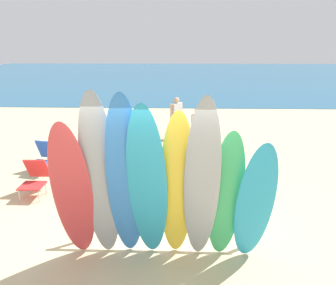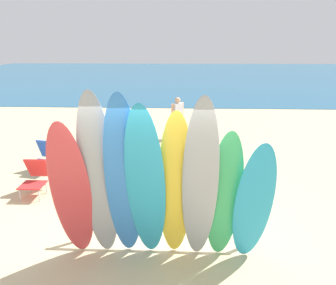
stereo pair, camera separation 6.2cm
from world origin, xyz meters
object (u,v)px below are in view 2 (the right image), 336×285
surfboard_grey_1 (99,181)px  surfboard_blue_2 (124,183)px  surfboard_grey_5 (200,187)px  surfboard_red_0 (72,194)px  beach_chair_blue (44,156)px  beach_chair_red (35,176)px  surfboard_rack (163,218)px  beachgoer_midbeach (177,115)px  surfboard_teal_3 (146,188)px  surfboard_yellow_4 (175,190)px  surfboard_teal_7 (253,205)px  surfboard_green_6 (224,199)px  beachgoer_photographing (198,129)px

surfboard_grey_1 → surfboard_blue_2: 0.37m
surfboard_grey_1 → surfboard_grey_5: (1.44, -0.07, -0.02)m
surfboard_red_0 → beach_chair_blue: surfboard_red_0 is taller
surfboard_grey_1 → beach_chair_red: bearing=128.6°
surfboard_rack → beachgoer_midbeach: (0.16, 6.12, 0.36)m
surfboard_red_0 → surfboard_teal_3: surfboard_teal_3 is taller
surfboard_rack → surfboard_yellow_4: 0.89m
surfboard_teal_3 → surfboard_red_0: bearing=-178.0°
surfboard_teal_7 → beach_chair_blue: bearing=138.4°
surfboard_blue_2 → surfboard_teal_3: bearing=-11.2°
surfboard_grey_5 → surfboard_blue_2: bearing=178.8°
surfboard_red_0 → surfboard_green_6: (2.22, 0.11, -0.08)m
beach_chair_red → surfboard_grey_5: bearing=-33.3°
surfboard_grey_5 → beachgoer_photographing: (0.24, 4.88, -0.48)m
surfboard_blue_2 → beachgoer_photographing: (1.31, 4.84, -0.49)m
surfboard_yellow_4 → beachgoer_photographing: surfboard_yellow_4 is taller
surfboard_teal_7 → beachgoer_midbeach: size_ratio=1.39×
surfboard_rack → surfboard_teal_7: 1.51m
surfboard_red_0 → surfboard_yellow_4: bearing=-3.7°
surfboard_blue_2 → beachgoer_midbeach: surfboard_blue_2 is taller
surfboard_yellow_4 → beach_chair_blue: 5.01m
surfboard_red_0 → beach_chair_red: size_ratio=2.95×
surfboard_grey_5 → beachgoer_photographing: size_ratio=1.84×
surfboard_teal_3 → beach_chair_red: size_ratio=3.29×
surfboard_grey_1 → beach_chair_red: size_ratio=3.41×
surfboard_rack → surfboard_blue_2: size_ratio=1.09×
surfboard_yellow_4 → beach_chair_red: size_ratio=3.12×
surfboard_green_6 → surfboard_teal_3: bearing=-177.1°
surfboard_red_0 → surfboard_blue_2: (0.77, 0.01, 0.19)m
surfboard_red_0 → surfboard_teal_7: size_ratio=1.15×
surfboard_teal_3 → beachgoer_photographing: surfboard_teal_3 is taller
surfboard_yellow_4 → beach_chair_red: 3.93m
surfboard_teal_7 → surfboard_grey_5: bearing=-178.4°
surfboard_yellow_4 → surfboard_teal_7: size_ratio=1.21×
surfboard_yellow_4 → beach_chair_blue: (-3.53, 3.46, -0.80)m
surfboard_red_0 → surfboard_grey_5: (1.85, -0.04, 0.18)m
surfboard_yellow_4 → beachgoer_photographing: size_ratio=1.69×
surfboard_rack → surfboard_yellow_4: surfboard_yellow_4 is taller
beachgoer_photographing → surfboard_grey_5: bearing=-147.8°
surfboard_grey_1 → surfboard_grey_5: bearing=-7.7°
surfboard_grey_5 → beachgoer_photographing: 4.91m
surfboard_red_0 → surfboard_grey_5: bearing=-7.0°
surfboard_grey_5 → beachgoer_midbeach: (-0.39, 6.67, -0.48)m
surfboard_blue_2 → surfboard_grey_5: (1.07, -0.04, -0.01)m
surfboard_red_0 → surfboard_teal_7: (2.63, 0.05, -0.15)m
beach_chair_red → surfboard_teal_3: bearing=-39.7°
surfboard_green_6 → beach_chair_red: 4.48m
surfboard_rack → surfboard_red_0: surfboard_red_0 is taller
surfboard_green_6 → beach_chair_red: size_ratio=2.73×
surfboard_green_6 → surfboard_rack: bearing=152.3°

